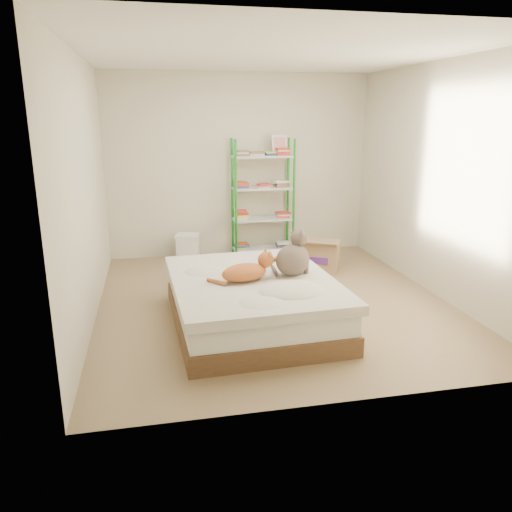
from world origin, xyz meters
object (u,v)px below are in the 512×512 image
object	(u,v)px
grey_cat	(293,253)
shelf_unit	(263,196)
bed	(252,301)
orange_cat	(244,270)
white_bin	(188,247)
cardboard_box	(318,255)

from	to	relation	value
grey_cat	shelf_unit	world-z (taller)	shelf_unit
bed	grey_cat	size ratio (longest dim) A/B	4.41
bed	shelf_unit	bearing A→B (deg)	72.54
orange_cat	white_bin	size ratio (longest dim) A/B	1.40
grey_cat	white_bin	world-z (taller)	grey_cat
grey_cat	cardboard_box	xyz separation A→B (m)	(0.83, 1.63, -0.52)
shelf_unit	white_bin	distance (m)	1.31
bed	grey_cat	distance (m)	0.62
shelf_unit	cardboard_box	xyz separation A→B (m)	(0.58, -0.84, -0.70)
bed	white_bin	bearing A→B (deg)	97.93
orange_cat	shelf_unit	size ratio (longest dim) A/B	0.31
grey_cat	cardboard_box	size ratio (longest dim) A/B	0.63
bed	orange_cat	distance (m)	0.37
grey_cat	white_bin	bearing A→B (deg)	-8.96
bed	orange_cat	bearing A→B (deg)	-140.79
orange_cat	grey_cat	world-z (taller)	grey_cat
bed	orange_cat	xyz separation A→B (m)	(-0.09, -0.08, 0.35)
shelf_unit	white_bin	world-z (taller)	shelf_unit
cardboard_box	white_bin	world-z (taller)	cardboard_box
grey_cat	shelf_unit	bearing A→B (deg)	-34.18
orange_cat	shelf_unit	xyz separation A→B (m)	(0.75, 2.55, 0.29)
orange_cat	shelf_unit	world-z (taller)	shelf_unit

